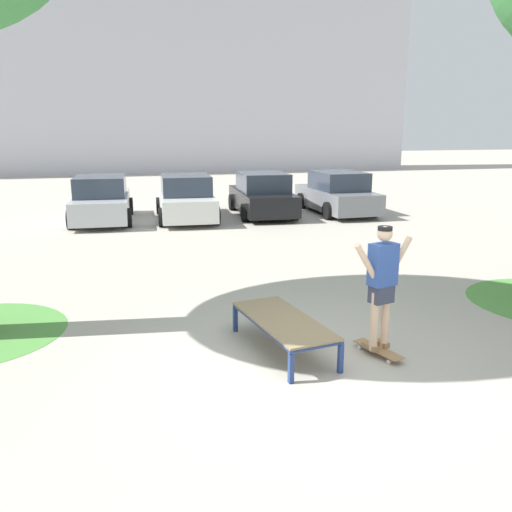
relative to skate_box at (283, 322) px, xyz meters
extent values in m
plane|color=#B2AA9E|center=(0.34, -0.56, -0.41)|extent=(120.00, 120.00, 0.00)
cube|color=silver|center=(-1.17, 31.87, 5.74)|extent=(39.54, 4.00, 12.30)
cube|color=navy|center=(-0.49, 0.85, -0.22)|extent=(0.07, 0.07, 0.38)
cube|color=navy|center=(0.20, 0.96, -0.22)|extent=(0.07, 0.07, 0.38)
cube|color=navy|center=(-0.20, -0.96, -0.22)|extent=(0.07, 0.07, 0.38)
cube|color=navy|center=(0.49, -0.85, -0.22)|extent=(0.07, 0.07, 0.38)
cylinder|color=navy|center=(-0.35, -0.06, -0.01)|extent=(0.35, 1.88, 0.05)
cylinder|color=navy|center=(0.35, 0.06, -0.01)|extent=(0.35, 1.88, 0.05)
cylinder|color=navy|center=(-0.15, 0.91, -0.01)|extent=(0.76, 0.17, 0.05)
cylinder|color=navy|center=(0.15, -0.91, -0.01)|extent=(0.76, 0.17, 0.05)
cube|color=#847051|center=(0.00, 0.00, 0.03)|extent=(1.05, 2.00, 0.03)
cube|color=#9E754C|center=(1.21, -0.48, -0.33)|extent=(0.42, 0.82, 0.02)
cylinder|color=silver|center=(1.06, -0.23, -0.39)|extent=(0.04, 0.06, 0.06)
cylinder|color=silver|center=(1.20, -0.19, -0.39)|extent=(0.04, 0.06, 0.06)
cylinder|color=silver|center=(1.22, -0.77, -0.39)|extent=(0.04, 0.06, 0.06)
cylinder|color=silver|center=(1.36, -0.73, -0.39)|extent=(0.04, 0.06, 0.06)
cylinder|color=beige|center=(1.11, -0.51, 0.09)|extent=(0.11, 0.11, 0.82)
cube|color=#99704C|center=(1.10, -0.46, -0.29)|extent=(0.17, 0.26, 0.07)
cylinder|color=beige|center=(1.30, -0.45, 0.09)|extent=(0.11, 0.11, 0.82)
cube|color=#99704C|center=(1.29, -0.40, -0.29)|extent=(0.17, 0.26, 0.07)
cube|color=#33384C|center=(1.21, -0.48, 0.46)|extent=(0.35, 0.28, 0.24)
cube|color=#2D4C99|center=(1.21, -0.48, 0.86)|extent=(0.41, 0.31, 0.56)
cylinder|color=beige|center=(0.92, -0.57, 0.94)|extent=(0.40, 0.19, 0.52)
cylinder|color=beige|center=(1.50, -0.39, 0.94)|extent=(0.40, 0.19, 0.52)
sphere|color=beige|center=(1.21, -0.48, 1.27)|extent=(0.20, 0.20, 0.20)
cylinder|color=black|center=(1.21, -0.48, 1.34)|extent=(0.19, 0.19, 0.05)
cube|color=#B7BABF|center=(-2.65, 11.56, 0.10)|extent=(1.89, 4.27, 0.70)
cube|color=#2D3847|center=(-2.66, 11.41, 0.77)|extent=(1.65, 2.17, 0.64)
cylinder|color=black|center=(-3.44, 12.90, -0.11)|extent=(0.25, 0.61, 0.60)
cylinder|color=black|center=(-1.75, 12.82, -0.11)|extent=(0.25, 0.61, 0.60)
cylinder|color=black|center=(-3.56, 10.30, -0.11)|extent=(0.25, 0.61, 0.60)
cylinder|color=black|center=(-1.86, 10.22, -0.11)|extent=(0.25, 0.61, 0.60)
cube|color=silver|center=(0.08, 11.29, 0.10)|extent=(1.90, 4.28, 0.70)
cube|color=#2D3847|center=(0.07, 11.14, 0.77)|extent=(1.66, 2.17, 0.64)
cylinder|color=black|center=(-0.71, 12.63, -0.11)|extent=(0.25, 0.61, 0.60)
cylinder|color=black|center=(0.99, 12.55, -0.11)|extent=(0.25, 0.61, 0.60)
cylinder|color=black|center=(-0.83, 10.03, -0.11)|extent=(0.25, 0.61, 0.60)
cylinder|color=black|center=(0.86, 9.95, -0.11)|extent=(0.25, 0.61, 0.60)
cube|color=black|center=(2.81, 11.54, 0.10)|extent=(1.90, 4.28, 0.70)
cube|color=#2D3847|center=(2.80, 11.39, 0.77)|extent=(1.66, 2.17, 0.64)
cylinder|color=black|center=(2.02, 12.88, -0.11)|extent=(0.25, 0.61, 0.60)
cylinder|color=black|center=(3.72, 12.80, -0.11)|extent=(0.25, 0.61, 0.60)
cylinder|color=black|center=(1.90, 10.28, -0.11)|extent=(0.25, 0.61, 0.60)
cylinder|color=black|center=(3.60, 10.20, -0.11)|extent=(0.25, 0.61, 0.60)
cube|color=slate|center=(5.54, 11.30, 0.10)|extent=(1.76, 4.23, 0.70)
cube|color=#2D3847|center=(5.54, 11.15, 0.77)|extent=(1.59, 2.12, 0.64)
cylinder|color=black|center=(4.67, 12.59, -0.11)|extent=(0.23, 0.60, 0.60)
cylinder|color=black|center=(6.37, 12.62, -0.11)|extent=(0.23, 0.60, 0.60)
cylinder|color=black|center=(4.71, 9.99, -0.11)|extent=(0.23, 0.60, 0.60)
cylinder|color=black|center=(6.41, 10.02, -0.11)|extent=(0.23, 0.60, 0.60)
camera|label=1|loc=(-2.08, -6.58, 2.60)|focal=37.27mm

